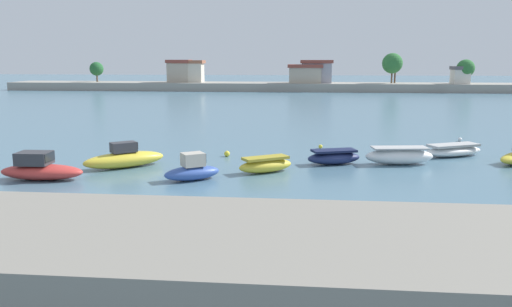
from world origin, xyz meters
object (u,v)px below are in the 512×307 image
(mooring_buoy_4, at_px, (460,139))
(moored_boat_5, at_px, (334,157))
(moored_boat_2, at_px, (124,158))
(mooring_buoy_1, at_px, (227,154))
(mooring_buoy_0, at_px, (320,147))
(moored_boat_1, at_px, (40,169))
(moored_boat_7, at_px, (453,150))
(moored_boat_6, at_px, (399,156))
(moored_boat_3, at_px, (192,170))
(moored_boat_4, at_px, (266,165))

(mooring_buoy_4, bearing_deg, moored_boat_5, -136.50)
(moored_boat_2, distance_m, moored_boat_5, 13.92)
(moored_boat_5, bearing_deg, mooring_buoy_1, 147.15)
(mooring_buoy_0, bearing_deg, moored_boat_1, -143.80)
(moored_boat_7, xyz_separation_m, mooring_buoy_1, (-16.44, -1.74, -0.22))
(moored_boat_6, height_order, mooring_buoy_1, moored_boat_6)
(moored_boat_1, relative_size, mooring_buoy_1, 11.90)
(moored_boat_3, relative_size, moored_boat_6, 0.74)
(moored_boat_4, bearing_deg, moored_boat_7, -5.12)
(moored_boat_2, height_order, moored_boat_7, moored_boat_2)
(moored_boat_1, bearing_deg, mooring_buoy_4, 28.31)
(moored_boat_6, distance_m, moored_boat_7, 5.54)
(moored_boat_1, relative_size, moored_boat_5, 1.27)
(mooring_buoy_0, height_order, mooring_buoy_4, mooring_buoy_4)
(mooring_buoy_1, bearing_deg, moored_boat_7, 6.04)
(moored_boat_7, bearing_deg, moored_boat_6, -168.08)
(moored_boat_3, distance_m, mooring_buoy_0, 13.89)
(moored_boat_7, relative_size, mooring_buoy_1, 11.87)
(moored_boat_1, height_order, moored_boat_7, moored_boat_1)
(moored_boat_2, relative_size, mooring_buoy_0, 16.40)
(moored_boat_1, height_order, mooring_buoy_0, moored_boat_1)
(moored_boat_1, xyz_separation_m, moored_boat_6, (21.85, 6.57, -0.04))
(moored_boat_6, bearing_deg, moored_boat_5, 177.02)
(moored_boat_1, xyz_separation_m, moored_boat_7, (26.29, 9.89, -0.19))
(moored_boat_3, height_order, mooring_buoy_4, moored_boat_3)
(mooring_buoy_0, bearing_deg, moored_boat_6, -47.90)
(mooring_buoy_0, bearing_deg, moored_boat_5, -83.12)
(moored_boat_7, distance_m, mooring_buoy_0, 9.85)
(moored_boat_3, xyz_separation_m, moored_boat_5, (8.51, 5.45, -0.11))
(moored_boat_6, bearing_deg, moored_boat_7, 28.80)
(moored_boat_6, bearing_deg, mooring_buoy_1, 164.47)
(moored_boat_1, xyz_separation_m, moored_boat_5, (17.46, 6.18, -0.14))
(moored_boat_4, height_order, mooring_buoy_0, moored_boat_4)
(mooring_buoy_4, bearing_deg, moored_boat_1, -149.52)
(mooring_buoy_1, bearing_deg, moored_boat_2, -144.32)
(moored_boat_1, bearing_deg, moored_boat_5, 17.35)
(moored_boat_5, relative_size, mooring_buoy_1, 9.40)
(mooring_buoy_4, bearing_deg, mooring_buoy_1, -155.11)
(moored_boat_5, bearing_deg, moored_boat_2, 171.65)
(mooring_buoy_0, height_order, mooring_buoy_1, mooring_buoy_1)
(moored_boat_1, bearing_deg, mooring_buoy_1, 37.46)
(moored_boat_6, xyz_separation_m, mooring_buoy_0, (-5.12, 5.67, -0.42))
(moored_boat_5, height_order, mooring_buoy_4, moored_boat_5)
(mooring_buoy_1, distance_m, mooring_buoy_4, 20.89)
(moored_boat_5, xyz_separation_m, mooring_buoy_0, (-0.73, 6.06, -0.32))
(moored_boat_2, bearing_deg, mooring_buoy_4, -10.65)
(moored_boat_5, xyz_separation_m, moored_boat_6, (4.39, 0.39, 0.10))
(moored_boat_1, bearing_deg, mooring_buoy_0, 34.03)
(moored_boat_5, bearing_deg, moored_boat_6, -13.29)
(moored_boat_7, bearing_deg, mooring_buoy_0, 141.32)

